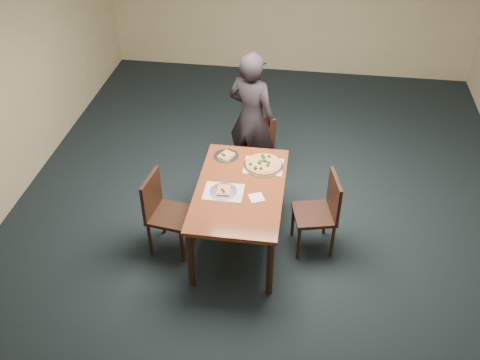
# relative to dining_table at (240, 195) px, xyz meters

# --- Properties ---
(ground) EXTENTS (8.00, 8.00, 0.00)m
(ground) POSITION_rel_dining_table_xyz_m (0.22, 0.33, -0.66)
(ground) COLOR black
(ground) RESTS_ON ground
(room_shell) EXTENTS (8.00, 8.00, 8.00)m
(room_shell) POSITION_rel_dining_table_xyz_m (0.22, 0.33, 1.08)
(room_shell) COLOR #C6B78A
(room_shell) RESTS_ON ground
(dining_table) EXTENTS (0.90, 1.50, 0.75)m
(dining_table) POSITION_rel_dining_table_xyz_m (0.00, 0.00, 0.00)
(dining_table) COLOR #622813
(dining_table) RESTS_ON ground
(chair_far) EXTENTS (0.55, 0.55, 0.91)m
(chair_far) POSITION_rel_dining_table_xyz_m (0.02, 1.10, -0.14)
(chair_far) COLOR black
(chair_far) RESTS_ON ground
(chair_left) EXTENTS (0.47, 0.47, 0.91)m
(chair_left) POSITION_rel_dining_table_xyz_m (-0.79, -0.18, -0.14)
(chair_left) COLOR black
(chair_left) RESTS_ON ground
(chair_right) EXTENTS (0.51, 0.51, 0.91)m
(chair_right) POSITION_rel_dining_table_xyz_m (0.86, 0.05, -0.14)
(chair_right) COLOR black
(chair_right) RESTS_ON ground
(diner) EXTENTS (0.73, 0.61, 1.69)m
(diner) POSITION_rel_dining_table_xyz_m (-0.03, 1.22, 0.19)
(diner) COLOR black
(diner) RESTS_ON ground
(placemat_main) EXTENTS (0.42, 0.32, 0.00)m
(placemat_main) POSITION_rel_dining_table_xyz_m (0.20, 0.41, 0.09)
(placemat_main) COLOR white
(placemat_main) RESTS_ON dining_table
(placemat_near) EXTENTS (0.40, 0.30, 0.00)m
(placemat_near) POSITION_rel_dining_table_xyz_m (-0.16, -0.09, 0.09)
(placemat_near) COLOR white
(placemat_near) RESTS_ON dining_table
(pizza_pan) EXTENTS (0.43, 0.43, 0.07)m
(pizza_pan) POSITION_rel_dining_table_xyz_m (0.20, 0.41, 0.12)
(pizza_pan) COLOR silver
(pizza_pan) RESTS_ON dining_table
(slice_plate_near) EXTENTS (0.28, 0.28, 0.05)m
(slice_plate_near) POSITION_rel_dining_table_xyz_m (-0.16, -0.09, 0.11)
(slice_plate_near) COLOR silver
(slice_plate_near) RESTS_ON dining_table
(slice_plate_far) EXTENTS (0.28, 0.28, 0.06)m
(slice_plate_far) POSITION_rel_dining_table_xyz_m (-0.23, 0.53, 0.10)
(slice_plate_far) COLOR silver
(slice_plate_far) RESTS_ON dining_table
(napkin) EXTENTS (0.18, 0.18, 0.01)m
(napkin) POSITION_rel_dining_table_xyz_m (0.19, -0.14, 0.09)
(napkin) COLOR white
(napkin) RESTS_ON dining_table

